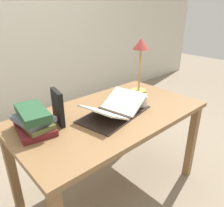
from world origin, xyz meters
The scene contains 8 objects.
ground_plane centered at (0.00, 0.00, 0.00)m, with size 12.00×12.00×0.00m, color gray.
wall_back centered at (0.00, 1.83, 1.30)m, with size 8.00×0.06×2.60m.
reading_desk centered at (0.00, 0.00, 0.66)m, with size 1.44×0.80×0.75m.
open_book centered at (0.00, -0.04, 0.79)m, with size 0.59×0.41×0.12m.
book_stack_tall centered at (-0.53, 0.13, 0.82)m, with size 0.25×0.32×0.15m.
book_standing_upright centered at (-0.36, 0.12, 0.87)m, with size 0.06×0.17×0.24m.
reading_lamp centered at (0.50, 0.16, 1.12)m, with size 0.15×0.15×0.48m.
coffee_mug centered at (0.26, -0.08, 0.80)m, with size 0.09×0.10×0.09m.
Camera 1 is at (-0.98, -1.10, 1.48)m, focal length 35.00 mm.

